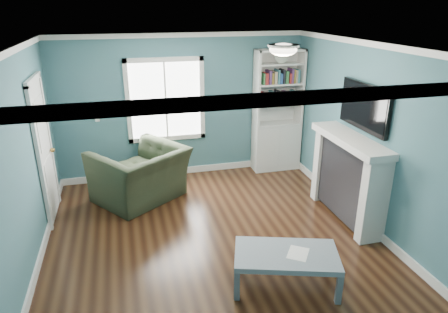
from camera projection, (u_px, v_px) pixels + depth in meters
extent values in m
plane|color=black|center=(215.00, 243.00, 5.46)|extent=(5.00, 5.00, 0.00)
plane|color=#3C7176|center=(183.00, 107.00, 7.25)|extent=(4.50, 0.00, 4.50)
plane|color=#3C7176|center=(297.00, 279.00, 2.73)|extent=(4.50, 0.00, 4.50)
plane|color=#3C7176|center=(19.00, 172.00, 4.46)|extent=(0.00, 5.00, 5.00)
plane|color=#3C7176|center=(372.00, 140.00, 5.52)|extent=(0.00, 5.00, 5.00)
plane|color=white|center=(213.00, 47.00, 4.52)|extent=(5.00, 5.00, 0.00)
cube|color=white|center=(185.00, 170.00, 7.68)|extent=(4.50, 0.03, 0.12)
cube|color=white|center=(38.00, 264.00, 4.91)|extent=(0.03, 5.00, 0.12)
cube|color=white|center=(360.00, 218.00, 5.96)|extent=(0.03, 5.00, 0.12)
cube|color=white|center=(180.00, 35.00, 6.78)|extent=(4.50, 0.04, 0.08)
cube|color=white|center=(310.00, 97.00, 2.30)|extent=(4.50, 0.04, 0.08)
cube|color=white|center=(384.00, 46.00, 5.06)|extent=(0.04, 5.00, 0.08)
cube|color=white|center=(166.00, 100.00, 7.12)|extent=(1.24, 0.01, 1.34)
cube|color=white|center=(128.00, 102.00, 6.95)|extent=(0.08, 0.06, 1.50)
cube|color=white|center=(202.00, 98.00, 7.26)|extent=(0.08, 0.06, 1.50)
cube|color=white|center=(168.00, 138.00, 7.36)|extent=(1.40, 0.06, 0.08)
cube|color=white|center=(164.00, 60.00, 6.85)|extent=(1.40, 0.06, 0.08)
cube|color=white|center=(166.00, 100.00, 7.11)|extent=(1.24, 0.03, 0.03)
cube|color=white|center=(166.00, 100.00, 7.11)|extent=(0.03, 0.03, 1.34)
cube|color=silver|center=(276.00, 147.00, 7.78)|extent=(0.90, 0.35, 0.90)
cube|color=silver|center=(257.00, 89.00, 7.27)|extent=(0.04, 0.35, 1.40)
cube|color=silver|center=(300.00, 87.00, 7.47)|extent=(0.04, 0.35, 1.40)
cube|color=silver|center=(275.00, 86.00, 7.52)|extent=(0.90, 0.02, 1.40)
cube|color=silver|center=(280.00, 50.00, 7.13)|extent=(0.90, 0.35, 0.04)
cube|color=silver|center=(277.00, 123.00, 7.62)|extent=(0.84, 0.33, 0.03)
cube|color=silver|center=(278.00, 104.00, 7.48)|extent=(0.84, 0.33, 0.03)
cube|color=silver|center=(279.00, 84.00, 7.34)|extent=(0.84, 0.33, 0.03)
cube|color=silver|center=(280.00, 64.00, 7.21)|extent=(0.84, 0.33, 0.03)
cube|color=maroon|center=(279.00, 98.00, 7.42)|extent=(0.70, 0.25, 0.22)
cube|color=#593366|center=(280.00, 77.00, 7.28)|extent=(0.70, 0.25, 0.22)
cylinder|color=beige|center=(281.00, 56.00, 7.12)|extent=(0.26, 0.06, 0.26)
cube|color=black|center=(348.00, 181.00, 5.91)|extent=(0.30, 1.20, 1.10)
cube|color=black|center=(346.00, 193.00, 5.98)|extent=(0.22, 0.65, 0.70)
cube|color=silver|center=(374.00, 202.00, 5.30)|extent=(0.36, 0.16, 1.20)
cube|color=silver|center=(325.00, 165.00, 6.51)|extent=(0.36, 0.16, 1.20)
cube|color=silver|center=(351.00, 140.00, 5.67)|extent=(0.44, 1.58, 0.10)
cube|color=black|center=(365.00, 107.00, 5.53)|extent=(0.06, 1.10, 0.65)
cube|color=silver|center=(44.00, 153.00, 5.83)|extent=(0.04, 0.80, 2.05)
cube|color=white|center=(40.00, 164.00, 5.43)|extent=(0.05, 0.08, 2.13)
cube|color=white|center=(50.00, 143.00, 6.24)|extent=(0.05, 0.08, 2.13)
cube|color=white|center=(33.00, 80.00, 5.45)|extent=(0.05, 0.98, 0.08)
sphere|color=#BF8C3F|center=(52.00, 150.00, 6.14)|extent=(0.07, 0.07, 0.07)
ellipsoid|color=white|center=(283.00, 50.00, 4.85)|extent=(0.34, 0.34, 0.15)
cylinder|color=white|center=(283.00, 46.00, 4.83)|extent=(0.38, 0.38, 0.03)
cube|color=white|center=(97.00, 118.00, 6.92)|extent=(0.08, 0.01, 0.12)
imported|color=black|center=(140.00, 166.00, 6.49)|extent=(1.60, 1.49, 1.17)
cube|color=#525A63|center=(237.00, 285.00, 4.36)|extent=(0.08, 0.08, 0.36)
cube|color=#525A63|center=(339.00, 289.00, 4.30)|extent=(0.08, 0.08, 0.36)
cube|color=#525A63|center=(238.00, 255.00, 4.90)|extent=(0.08, 0.08, 0.36)
cube|color=#525A63|center=(329.00, 258.00, 4.84)|extent=(0.08, 0.08, 0.36)
cube|color=slate|center=(286.00, 255.00, 4.53)|extent=(1.31, 0.96, 0.06)
cube|color=white|center=(298.00, 253.00, 4.50)|extent=(0.34, 0.35, 0.00)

